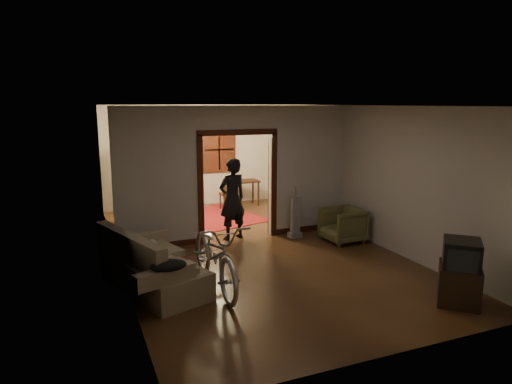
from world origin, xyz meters
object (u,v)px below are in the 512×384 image
bicycle (215,254)px  armchair (343,225)px  sofa (154,260)px  locker (150,178)px  person (232,199)px  desk (242,193)px

bicycle → armchair: size_ratio=2.67×
sofa → locker: 5.28m
bicycle → armchair: bicycle is taller
sofa → person: size_ratio=1.16×
sofa → armchair: sofa is taller
bicycle → desk: bicycle is taller
desk → sofa: bearing=-123.8°
armchair → person: bearing=-119.5°
bicycle → desk: size_ratio=2.22×
bicycle → locker: (-0.08, 5.52, 0.35)m
desk → armchair: bearing=-79.4°
bicycle → person: bearing=65.0°
person → locker: 3.37m
person → desk: bearing=-128.4°
bicycle → locker: size_ratio=1.16×
armchair → person: person is taller
sofa → desk: bearing=37.4°
sofa → desk: sofa is taller
armchair → locker: bearing=-144.6°
locker → desk: 2.55m
armchair → desk: size_ratio=0.83×
armchair → person: 2.36m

